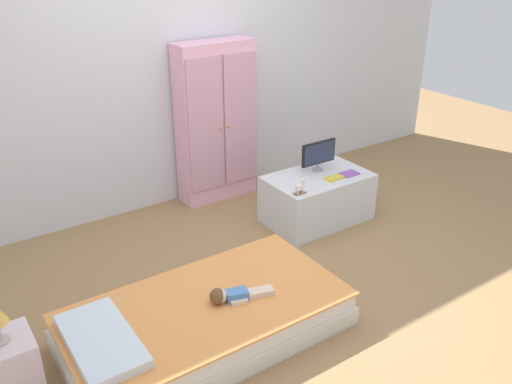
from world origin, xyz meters
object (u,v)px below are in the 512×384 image
at_px(rocking_horse_toy, 301,187).
at_px(tv_stand, 317,198).
at_px(doll, 230,295).
at_px(tv_monitor, 319,154).
at_px(wardrobe, 216,123).
at_px(book_purple, 349,174).
at_px(nightstand, 8,369).
at_px(bed, 207,319).
at_px(book_yellow, 334,178).

bearing_deg(rocking_horse_toy, tv_stand, 28.85).
height_order(doll, tv_monitor, tv_monitor).
height_order(doll, wardrobe, wardrobe).
bearing_deg(doll, book_purple, 23.68).
distance_m(nightstand, tv_monitor, 2.75).
bearing_deg(doll, tv_stand, 31.01).
distance_m(bed, book_purple, 1.86).
xyz_separation_m(doll, book_yellow, (1.42, 0.70, 0.15)).
height_order(doll, book_yellow, book_yellow).
relative_size(tv_stand, book_yellow, 5.45).
relative_size(tv_stand, tv_monitor, 2.52).
relative_size(doll, book_purple, 2.57).
bearing_deg(bed, book_purple, 20.45).
bearing_deg(tv_stand, tv_monitor, 52.24).
height_order(rocking_horse_toy, book_yellow, rocking_horse_toy).
relative_size(wardrobe, tv_monitor, 4.18).
height_order(doll, rocking_horse_toy, rocking_horse_toy).
height_order(doll, book_purple, book_purple).
distance_m(doll, book_yellow, 1.59).
distance_m(bed, tv_stand, 1.67).
height_order(nightstand, book_yellow, book_yellow).
bearing_deg(rocking_horse_toy, doll, -148.31).
bearing_deg(book_yellow, bed, -157.56).
distance_m(bed, tv_monitor, 1.83).
xyz_separation_m(tv_stand, book_yellow, (0.06, -0.12, 0.21)).
bearing_deg(book_yellow, tv_monitor, 88.21).
height_order(bed, rocking_horse_toy, rocking_horse_toy).
height_order(nightstand, book_purple, book_purple).
distance_m(doll, rocking_horse_toy, 1.22).
xyz_separation_m(tv_stand, rocking_horse_toy, (-0.33, -0.18, 0.26)).
distance_m(bed, doll, 0.21).
bearing_deg(bed, nightstand, 172.36).
bearing_deg(doll, nightstand, 170.58).
bearing_deg(tv_monitor, doll, -147.59).
relative_size(bed, tv_stand, 1.95).
bearing_deg(tv_monitor, bed, -151.38).
relative_size(nightstand, book_purple, 2.39).
relative_size(doll, book_yellow, 2.49).
bearing_deg(doll, wardrobe, 61.64).
xyz_separation_m(doll, wardrobe, (0.91, 1.69, 0.44)).
distance_m(doll, tv_monitor, 1.72).
relative_size(tv_stand, book_purple, 5.63).
bearing_deg(nightstand, rocking_horse_toy, 11.02).
xyz_separation_m(bed, book_purple, (1.72, 0.64, 0.30)).
distance_m(tv_monitor, book_yellow, 0.25).
height_order(wardrobe, rocking_horse_toy, wardrobe).
height_order(doll, tv_stand, tv_stand).
distance_m(bed, nightstand, 1.08).
bearing_deg(tv_monitor, wardrobe, 123.14).
xyz_separation_m(bed, tv_stand, (1.49, 0.76, 0.09)).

